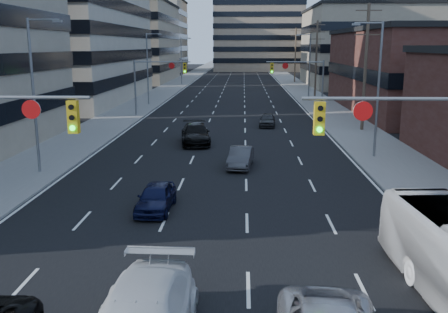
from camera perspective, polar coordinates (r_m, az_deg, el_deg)
road_surface at (r=138.60m, az=1.54°, el=9.48°), size 18.00×300.00×0.02m
sidewalk_left at (r=139.20m, az=-3.26°, el=9.50°), size 5.00×300.00×0.15m
sidewalk_right at (r=138.94m, az=6.36°, el=9.44°), size 5.00×300.00×0.15m
office_left_far at (r=111.36m, az=-11.38°, el=12.60°), size 20.00×30.00×16.00m
storefront_right_mid at (r=62.61m, az=23.45°, el=8.82°), size 20.00×30.00×9.00m
office_right_far at (r=99.19m, az=16.19°, el=11.81°), size 22.00×28.00×14.00m
bg_block_left at (r=151.33m, az=-9.35°, el=13.36°), size 24.00×24.00×20.00m
bg_block_right at (r=141.70m, az=14.89°, el=11.56°), size 22.00×22.00×12.00m
signal_near_right at (r=17.69m, az=21.53°, el=1.38°), size 6.59×0.33×6.00m
signal_far_left at (r=54.27m, az=-7.75°, el=9.09°), size 6.09×0.33×6.00m
signal_far_right at (r=53.82m, az=8.79°, el=9.03°), size 6.09×0.33×6.00m
utility_pole_block at (r=45.67m, az=15.87°, el=9.96°), size 2.20×0.28×11.00m
utility_pole_midblock at (r=75.16m, az=10.50°, el=11.06°), size 2.20×0.28×11.00m
utility_pole_distant at (r=104.94m, az=8.15°, el=11.52°), size 2.20×0.28×11.00m
streetlight_left_near at (r=30.88m, az=-20.71°, el=7.24°), size 2.03×0.22×9.00m
streetlight_left_mid at (r=64.54m, az=-8.60°, el=10.27°), size 2.03×0.22×9.00m
streetlight_left_far at (r=99.13m, az=-4.82°, el=11.12°), size 2.03×0.22×9.00m
streetlight_right_near at (r=34.60m, az=17.00°, el=7.99°), size 2.03×0.22×9.00m
streetlight_right_far at (r=68.99m, az=9.63°, el=10.38°), size 2.03×0.22×9.00m
sedan_blue at (r=23.30m, az=-7.79°, el=-4.65°), size 1.62×3.79×1.28m
sedan_grey_center at (r=31.30m, az=1.91°, el=-0.09°), size 1.75×3.98×1.27m
sedan_black_far at (r=38.84m, az=-3.28°, el=2.59°), size 2.83×5.55×1.54m
sedan_grey_right at (r=47.44m, az=4.98°, el=4.20°), size 1.76×3.76×1.25m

